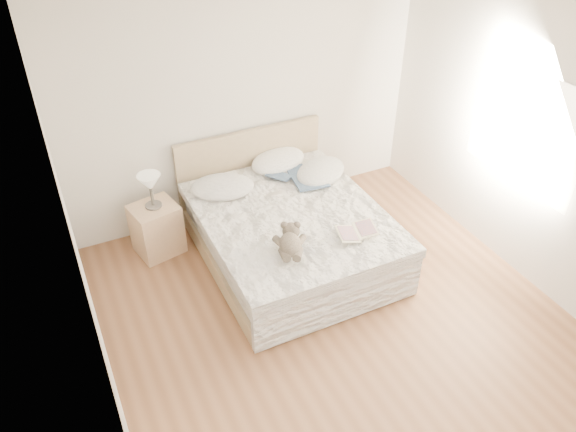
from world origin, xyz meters
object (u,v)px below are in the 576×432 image
at_px(photo_book, 216,191).
at_px(teddy_bear, 290,251).
at_px(table_lamp, 150,184).
at_px(childrens_book, 357,232).
at_px(bed, 288,232).
at_px(nightstand, 157,229).

xyz_separation_m(photo_book, teddy_bear, (0.25, -1.23, 0.02)).
distance_m(table_lamp, childrens_book, 2.08).
bearing_deg(photo_book, teddy_bear, -100.13).
bearing_deg(table_lamp, bed, -29.63).
relative_size(nightstand, photo_book, 1.93).
height_order(table_lamp, childrens_book, table_lamp).
bearing_deg(childrens_book, nightstand, 154.14).
xyz_separation_m(photo_book, childrens_book, (0.95, -1.23, 0.00)).
relative_size(photo_book, childrens_book, 0.73).
xyz_separation_m(table_lamp, photo_book, (0.64, -0.11, -0.20)).
height_order(bed, table_lamp, bed).
relative_size(bed, table_lamp, 5.80).
height_order(bed, teddy_bear, bed).
relative_size(bed, photo_book, 7.39).
distance_m(nightstand, table_lamp, 0.55).
height_order(nightstand, table_lamp, table_lamp).
xyz_separation_m(nightstand, table_lamp, (0.01, 0.01, 0.55)).
height_order(childrens_book, teddy_bear, teddy_bear).
bearing_deg(teddy_bear, photo_book, 123.11).
distance_m(bed, teddy_bear, 0.80).
xyz_separation_m(nightstand, photo_book, (0.65, -0.10, 0.35)).
bearing_deg(photo_book, bed, -67.52).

